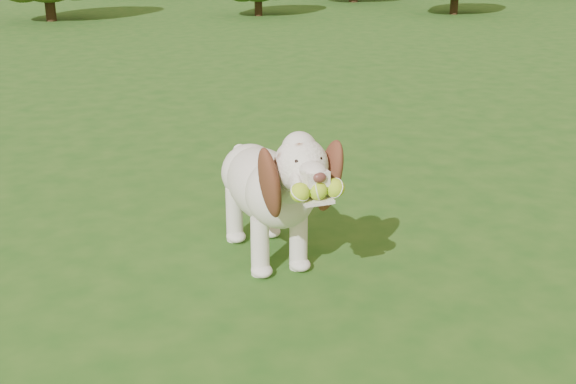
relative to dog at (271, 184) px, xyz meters
name	(u,v)px	position (x,y,z in m)	size (l,w,h in m)	color
ground	(264,215)	(0.12, 0.55, -0.38)	(80.00, 80.00, 0.00)	#1E4E16
dog	(271,184)	(0.00, 0.00, 0.00)	(0.38, 1.09, 0.71)	white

